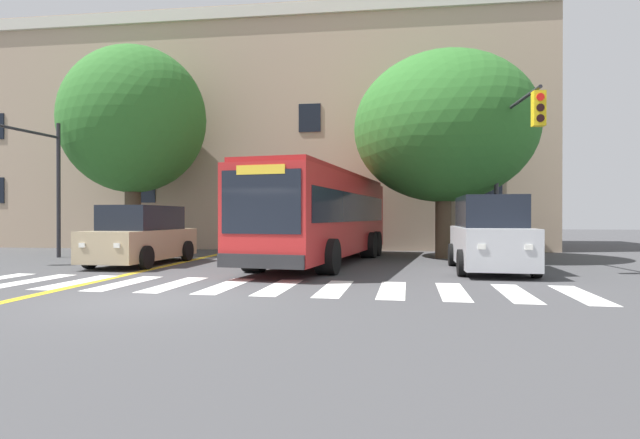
# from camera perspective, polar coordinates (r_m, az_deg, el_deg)

# --- Properties ---
(ground_plane) EXTENTS (120.00, 120.00, 0.00)m
(ground_plane) POSITION_cam_1_polar(r_m,az_deg,el_deg) (10.74, -18.96, -8.67)
(ground_plane) COLOR #424244
(crosswalk) EXTENTS (16.68, 3.51, 0.01)m
(crosswalk) POSITION_cam_1_polar(r_m,az_deg,el_deg) (12.38, -10.73, -7.45)
(crosswalk) COLOR white
(crosswalk) RESTS_ON ground
(lane_line_yellow_inner) EXTENTS (0.12, 36.00, 0.01)m
(lane_line_yellow_inner) POSITION_cam_1_polar(r_m,az_deg,el_deg) (26.78, -8.70, -3.27)
(lane_line_yellow_inner) COLOR gold
(lane_line_yellow_inner) RESTS_ON ground
(lane_line_yellow_outer) EXTENTS (0.12, 36.00, 0.01)m
(lane_line_yellow_outer) POSITION_cam_1_polar(r_m,az_deg,el_deg) (26.73, -8.37, -3.27)
(lane_line_yellow_outer) COLOR gold
(lane_line_yellow_outer) RESTS_ON ground
(city_bus) EXTENTS (4.18, 11.81, 3.25)m
(city_bus) POSITION_cam_1_polar(r_m,az_deg,el_deg) (18.18, 0.46, 0.54)
(city_bus) COLOR #B22323
(city_bus) RESTS_ON ground
(car_tan_near_lane) EXTENTS (2.25, 5.13, 2.06)m
(car_tan_near_lane) POSITION_cam_1_polar(r_m,az_deg,el_deg) (18.64, -19.63, -1.82)
(car_tan_near_lane) COLOR tan
(car_tan_near_lane) RESTS_ON ground
(car_silver_far_lane) EXTENTS (2.35, 5.06, 2.30)m
(car_silver_far_lane) POSITION_cam_1_polar(r_m,az_deg,el_deg) (16.23, 18.79, -1.76)
(car_silver_far_lane) COLOR #B7BABF
(car_silver_far_lane) RESTS_ON ground
(car_teal_behind_bus) EXTENTS (2.24, 4.43, 1.77)m
(car_teal_behind_bus) POSITION_cam_1_polar(r_m,az_deg,el_deg) (28.42, 2.50, -1.45)
(car_teal_behind_bus) COLOR #236B70
(car_teal_behind_bus) RESTS_ON ground
(traffic_light_near_corner) EXTENTS (0.51, 4.56, 5.70)m
(traffic_light_near_corner) POSITION_cam_1_polar(r_m,az_deg,el_deg) (18.07, 21.06, 7.50)
(traffic_light_near_corner) COLOR #28282D
(traffic_light_near_corner) RESTS_ON ground
(traffic_light_far_corner) EXTENTS (0.68, 4.01, 5.52)m
(traffic_light_far_corner) POSITION_cam_1_polar(r_m,az_deg,el_deg) (22.08, -30.55, 5.44)
(traffic_light_far_corner) COLOR #28282D
(traffic_light_far_corner) RESTS_ON ground
(street_tree_curbside_large) EXTENTS (10.00, 9.84, 8.30)m
(street_tree_curbside_large) POSITION_cam_1_polar(r_m,az_deg,el_deg) (21.07, 13.92, 10.14)
(street_tree_curbside_large) COLOR brown
(street_tree_curbside_large) RESTS_ON ground
(street_tree_curbside_small) EXTENTS (8.60, 8.08, 9.45)m
(street_tree_curbside_small) POSITION_cam_1_polar(r_m,az_deg,el_deg) (24.81, -20.62, 10.55)
(street_tree_curbside_small) COLOR #4C3D2D
(street_tree_curbside_small) RESTS_ON ground
(building_facade) EXTENTS (32.54, 9.87, 12.45)m
(building_facade) POSITION_cam_1_polar(r_m,az_deg,el_deg) (30.85, -7.84, 8.80)
(building_facade) COLOR tan
(building_facade) RESTS_ON ground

